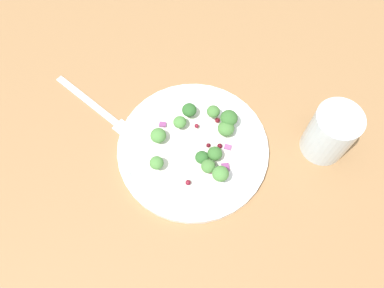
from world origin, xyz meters
The scene contains 25 objects.
ground_plane centered at (0.00, 0.00, -1.00)cm, with size 180.00×180.00×2.00cm, color olive.
plate centered at (1.14, 0.19, 0.86)cm, with size 25.21×25.21×1.70cm.
dressing_pool centered at (1.14, 0.19, 1.30)cm, with size 14.62×14.62×0.20cm, color white.
broccoli_floret_0 centered at (-1.69, -0.16, 2.62)cm, with size 2.19×2.19×2.21cm.
broccoli_floret_1 centered at (-5.82, -0.87, 3.52)cm, with size 2.61×2.61×2.64cm.
broccoli_floret_2 centered at (5.13, 4.27, 2.92)cm, with size 2.62×2.62×2.66cm.
broccoli_floret_3 centered at (4.33, -5.79, 3.22)cm, with size 2.23×2.23×2.26cm.
broccoli_floret_4 centered at (-3.65, -0.17, 3.05)cm, with size 2.30×2.30×2.32cm.
broccoli_floret_5 centered at (5.52, 0.40, 2.90)cm, with size 2.20×2.20×2.22cm.
broccoli_floret_6 centered at (1.82, -7.29, 3.49)cm, with size 2.91×2.91×2.95cm.
broccoli_floret_7 centered at (-2.24, -2.09, 2.84)cm, with size 2.40×2.40×2.43cm.
broccoli_floret_8 centered at (0.89, 6.79, 3.14)cm, with size 2.25×2.25×2.28cm.
broccoli_floret_9 centered at (0.67, -6.03, 2.89)cm, with size 2.76×2.76×2.80cm.
broccoli_floret_10 centered at (6.68, -2.49, 3.07)cm, with size 2.49×2.49×2.52cm.
cranberry_0 centered at (3.89, -2.31, 2.13)cm, with size 0.75×0.75×0.75cm, color maroon.
cranberry_1 centered at (-1.09, -3.80, 1.83)cm, with size 0.85×0.85×0.85cm, color #4C0A14.
cranberry_2 centered at (0.19, -2.30, 1.62)cm, with size 0.76×0.76×0.76cm, color #4C0A14.
cranberry_3 centered at (-4.07, -0.40, 2.17)cm, with size 1.00×1.00×1.00cm, color maroon.
cranberry_4 centered at (-4.06, 3.91, 2.01)cm, with size 0.87×0.87×0.87cm, color maroon.
cranberry_5 centered at (3.16, -5.99, 1.85)cm, with size 0.87×0.87×0.87cm, color maroon.
onion_bit_0 centered at (-4.75, -2.61, 1.79)cm, with size 1.17×1.29×0.52cm, color #843D75.
onion_bit_1 centered at (7.18, 2.44, 1.75)cm, with size 0.89×1.16×0.37cm, color #843D75.
onion_bit_2 centered at (-1.86, -4.92, 1.61)cm, with size 1.17×0.88×0.35cm, color #934C84.
fork centered at (16.36, 10.54, 0.25)cm, with size 18.08×8.12×0.50cm.
water_glass centered at (-9.09, -19.27, 4.89)cm, with size 7.33×7.33×9.78cm, color silver.
Camera 1 is at (-21.67, 13.38, 59.06)cm, focal length 35.82 mm.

